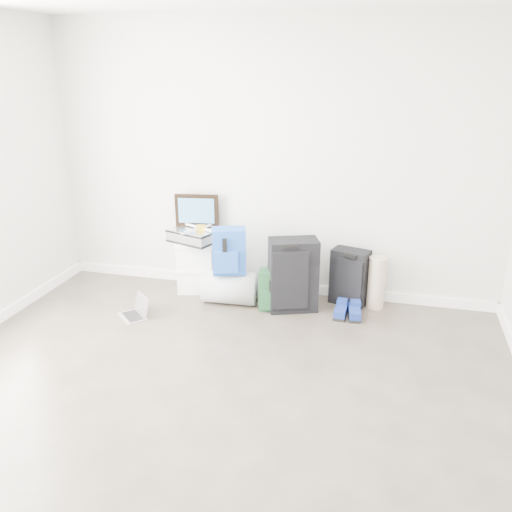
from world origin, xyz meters
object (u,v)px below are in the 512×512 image
(duffel_bag, at_px, (230,287))
(large_suitcase, at_px, (293,275))
(briefcase, at_px, (194,235))
(carry_on, at_px, (350,277))
(laptop, at_px, (136,312))
(boxes_stack, at_px, (195,266))

(duffel_bag, relative_size, large_suitcase, 0.76)
(briefcase, distance_m, carry_on, 1.61)
(briefcase, relative_size, laptop, 1.34)
(boxes_stack, relative_size, large_suitcase, 0.76)
(boxes_stack, relative_size, laptop, 1.57)
(boxes_stack, bearing_deg, laptop, -128.41)
(briefcase, relative_size, duffel_bag, 0.86)
(briefcase, xyz_separation_m, duffel_bag, (0.44, -0.22, -0.44))
(boxes_stack, bearing_deg, large_suitcase, -25.48)
(duffel_bag, bearing_deg, carry_on, 10.71)
(boxes_stack, xyz_separation_m, carry_on, (1.58, 0.06, 0.01))
(duffel_bag, distance_m, laptop, 0.93)
(duffel_bag, bearing_deg, laptop, -148.99)
(briefcase, bearing_deg, laptop, -94.88)
(large_suitcase, distance_m, carry_on, 0.59)
(carry_on, bearing_deg, briefcase, -161.23)
(laptop, bearing_deg, boxes_stack, 109.30)
(carry_on, distance_m, laptop, 2.08)
(briefcase, height_order, duffel_bag, briefcase)
(duffel_bag, height_order, carry_on, carry_on)
(large_suitcase, bearing_deg, briefcase, 148.39)
(briefcase, height_order, laptop, briefcase)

